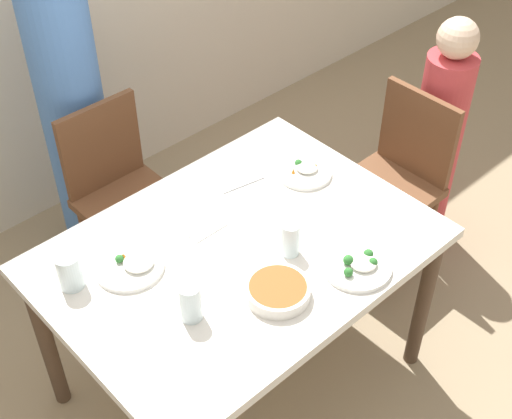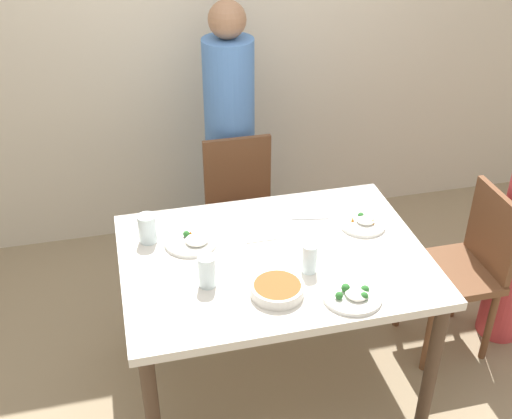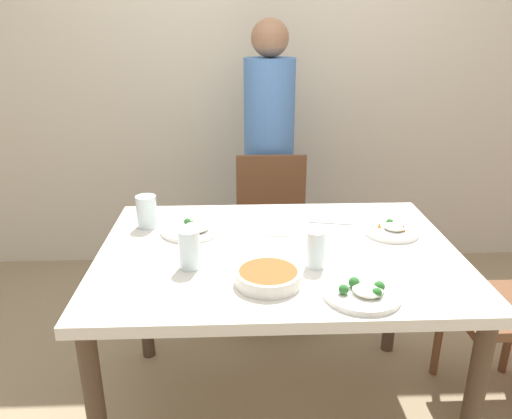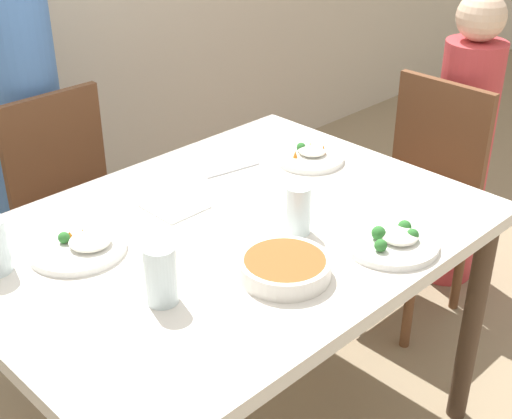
{
  "view_description": "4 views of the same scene",
  "coord_description": "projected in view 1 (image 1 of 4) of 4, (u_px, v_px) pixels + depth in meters",
  "views": [
    {
      "loc": [
        -1.14,
        -1.33,
        2.5
      ],
      "look_at": [
        0.06,
        -0.03,
        0.92
      ],
      "focal_mm": 50.0,
      "sensor_mm": 36.0,
      "label": 1
    },
    {
      "loc": [
        -0.6,
        -2.15,
        2.41
      ],
      "look_at": [
        -0.08,
        0.0,
        1.01
      ],
      "focal_mm": 45.0,
      "sensor_mm": 36.0,
      "label": 2
    },
    {
      "loc": [
        -0.15,
        -1.66,
        1.55
      ],
      "look_at": [
        -0.08,
        0.1,
        0.88
      ],
      "focal_mm": 35.0,
      "sensor_mm": 36.0,
      "label": 3
    },
    {
      "loc": [
        -1.05,
        -1.17,
        1.69
      ],
      "look_at": [
        0.05,
        -0.05,
        0.82
      ],
      "focal_mm": 50.0,
      "sensor_mm": 36.0,
      "label": 4
    }
  ],
  "objects": [
    {
      "name": "ground_plane",
      "position": [
        241.0,
        377.0,
        2.97
      ],
      "size": [
        10.0,
        10.0,
        0.0
      ],
      "primitive_type": "plane",
      "color": "#998466"
    },
    {
      "name": "dining_table",
      "position": [
        239.0,
        264.0,
        2.52
      ],
      "size": [
        1.31,
        0.96,
        0.76
      ],
      "color": "silver",
      "rests_on": "ground_plane"
    },
    {
      "name": "chair_adult_spot",
      "position": [
        122.0,
        192.0,
        3.11
      ],
      "size": [
        0.4,
        0.4,
        0.88
      ],
      "color": "brown",
      "rests_on": "ground_plane"
    },
    {
      "name": "chair_child_spot",
      "position": [
        395.0,
        178.0,
        3.18
      ],
      "size": [
        0.4,
        0.4,
        0.88
      ],
      "rotation": [
        0.0,
        0.0,
        -1.57
      ],
      "color": "brown",
      "rests_on": "ground_plane"
    },
    {
      "name": "person_adult",
      "position": [
        74.0,
        114.0,
        3.12
      ],
      "size": [
        0.28,
        0.28,
        1.57
      ],
      "color": "#5184D1",
      "rests_on": "ground_plane"
    },
    {
      "name": "person_child",
      "position": [
        437.0,
        141.0,
        3.29
      ],
      "size": [
        0.22,
        0.22,
        1.16
      ],
      "color": "#C63D42",
      "rests_on": "ground_plane"
    },
    {
      "name": "bowl_curry",
      "position": [
        278.0,
        291.0,
        2.28
      ],
      "size": [
        0.21,
        0.21,
        0.05
      ],
      "color": "silver",
      "rests_on": "dining_table"
    },
    {
      "name": "plate_rice_adult",
      "position": [
        305.0,
        171.0,
        2.76
      ],
      "size": [
        0.21,
        0.21,
        0.05
      ],
      "color": "white",
      "rests_on": "dining_table"
    },
    {
      "name": "plate_rice_child",
      "position": [
        131.0,
        265.0,
        2.38
      ],
      "size": [
        0.24,
        0.24,
        0.05
      ],
      "color": "white",
      "rests_on": "dining_table"
    },
    {
      "name": "plate_noodles",
      "position": [
        358.0,
        265.0,
        2.38
      ],
      "size": [
        0.24,
        0.24,
        0.05
      ],
      "color": "white",
      "rests_on": "dining_table"
    },
    {
      "name": "glass_water_tall",
      "position": [
        69.0,
        271.0,
        2.29
      ],
      "size": [
        0.08,
        0.08,
        0.13
      ],
      "color": "silver",
      "rests_on": "dining_table"
    },
    {
      "name": "glass_water_short",
      "position": [
        190.0,
        302.0,
        2.19
      ],
      "size": [
        0.07,
        0.07,
        0.14
      ],
      "color": "silver",
      "rests_on": "dining_table"
    },
    {
      "name": "glass_water_center",
      "position": [
        290.0,
        239.0,
        2.4
      ],
      "size": [
        0.06,
        0.06,
        0.13
      ],
      "color": "silver",
      "rests_on": "dining_table"
    },
    {
      "name": "napkin_folded",
      "position": [
        200.0,
        224.0,
        2.55
      ],
      "size": [
        0.14,
        0.14,
        0.01
      ],
      "color": "white",
      "rests_on": "dining_table"
    },
    {
      "name": "fork_steel",
      "position": [
        243.0,
        184.0,
        2.72
      ],
      "size": [
        0.18,
        0.05,
        0.01
      ],
      "color": "silver",
      "rests_on": "dining_table"
    }
  ]
}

